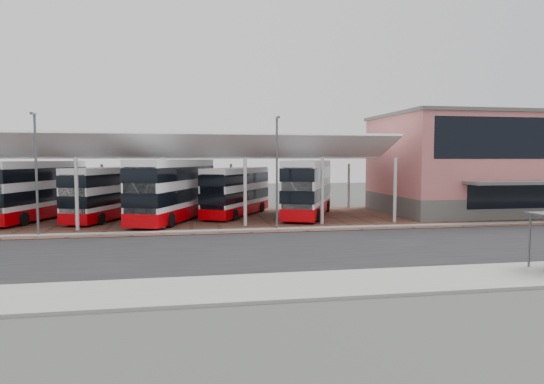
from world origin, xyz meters
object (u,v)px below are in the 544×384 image
object	(u,v)px
terminal	(480,163)
bus_3	(174,190)
bus_1	(36,191)
bus_5	(308,189)
bus_4	(237,192)
bus_2	(108,193)

from	to	relation	value
terminal	bus_3	bearing A→B (deg)	-177.28
bus_1	bus_5	bearing A→B (deg)	12.94
bus_3	bus_4	world-z (taller)	bus_3
terminal	bus_5	size ratio (longest dim) A/B	1.54
bus_3	bus_1	bearing A→B (deg)	-172.00
bus_3	bus_5	distance (m)	11.64
bus_3	bus_5	size ratio (longest dim) A/B	1.03
bus_3	terminal	bearing A→B (deg)	24.57
terminal	bus_5	distance (m)	16.91
bus_2	bus_5	bearing A→B (deg)	18.03
bus_4	bus_5	distance (m)	6.33
bus_2	bus_4	world-z (taller)	bus_2
bus_3	bus_5	world-z (taller)	bus_3
bus_2	terminal	bearing A→B (deg)	19.77
bus_3	bus_4	bearing A→B (deg)	47.54
bus_2	bus_5	world-z (taller)	bus_5
bus_1	bus_2	distance (m)	5.95
terminal	bus_3	world-z (taller)	terminal
bus_2	bus_3	bearing A→B (deg)	0.53
bus_2	bus_3	xyz separation A→B (m)	(5.39, -2.00, 0.32)
terminal	bus_5	xyz separation A→B (m)	(-16.77, -0.19, -2.18)
bus_4	bus_5	bearing A→B (deg)	15.31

